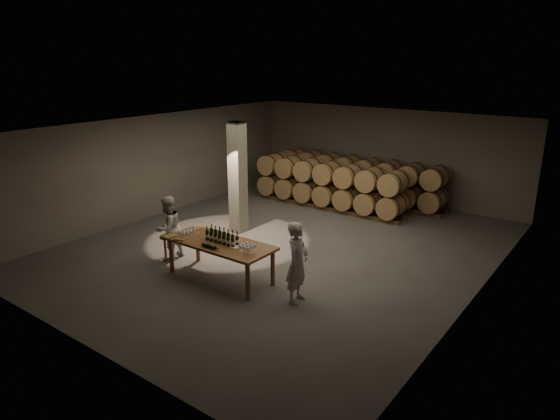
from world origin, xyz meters
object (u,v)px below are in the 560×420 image
Objects in this scene: bottle_cluster at (222,237)px; person_man at (297,262)px; tasting_table at (220,246)px; plate at (236,247)px; person_woman at (168,228)px; notebook_near at (181,239)px; stool at (167,240)px.

person_man reaches higher than bottle_cluster.
tasting_table is 0.51m from plate.
plate is 0.17× the size of person_woman.
person_woman is (-1.02, 0.51, -0.10)m from notebook_near.
tasting_table is at bearing -165.85° from bottle_cluster.
bottle_cluster is 1.93m from person_woman.
notebook_near is at bearing -154.58° from bottle_cluster.
notebook_near is at bearing -24.27° from stool.
person_woman reaches higher than bottle_cluster.
notebook_near is at bearing -153.83° from tasting_table.
notebook_near is 0.42× the size of stool.
notebook_near is at bearing 58.29° from person_woman.
person_man reaches higher than tasting_table.
stool is (-1.88, 0.06, -0.30)m from tasting_table.
notebook_near reaches higher than stool.
person_man reaches higher than plate.
plate is at bearing 82.22° from person_woman.
plate is 2.36m from person_woman.
person_man is (1.99, 0.12, -0.14)m from bottle_cluster.
person_man is at bearing 3.77° from tasting_table.
tasting_table is 10.12× the size of notebook_near.
bottle_cluster is 0.46m from plate.
person_woman reaches higher than stool.
person_woman is at bearing 176.93° from tasting_table.
person_woman is at bearing 57.39° from stool.
stool is at bearing 178.40° from plate.
person_woman is (-1.86, 0.10, 0.02)m from tasting_table.
plate reaches higher than stool.
person_man is 3.91m from person_woman.
person_man is (2.88, 0.54, -0.04)m from notebook_near.
tasting_table is 1.59× the size of person_woman.
stool is (-2.38, 0.07, -0.41)m from plate.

